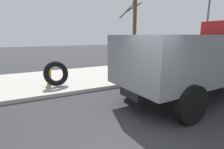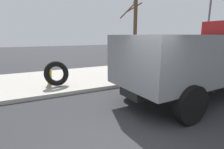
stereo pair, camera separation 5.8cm
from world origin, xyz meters
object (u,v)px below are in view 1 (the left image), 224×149
(bare_tree, at_px, (135,23))
(fire_hydrant, at_px, (49,76))
(loose_tire, at_px, (56,74))
(street_light_pole, at_px, (207,23))
(dump_truck_gray, at_px, (207,56))

(bare_tree, bearing_deg, fire_hydrant, 179.33)
(loose_tire, relative_size, bare_tree, 0.20)
(fire_hydrant, bearing_deg, bare_tree, -0.67)
(fire_hydrant, bearing_deg, street_light_pole, -3.53)
(fire_hydrant, height_order, loose_tire, loose_tire)
(bare_tree, xyz_separation_m, street_light_pole, (5.34, -0.56, 0.12))
(loose_tire, bearing_deg, bare_tree, 4.24)
(fire_hydrant, height_order, street_light_pole, street_light_pole)
(dump_truck_gray, distance_m, street_light_pole, 5.96)
(fire_hydrant, height_order, bare_tree, bare_tree)
(loose_tire, height_order, street_light_pole, street_light_pole)
(dump_truck_gray, bearing_deg, fire_hydrant, 143.01)
(dump_truck_gray, height_order, bare_tree, bare_tree)
(loose_tire, bearing_deg, fire_hydrant, 124.98)
(loose_tire, distance_m, dump_truck_gray, 6.28)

